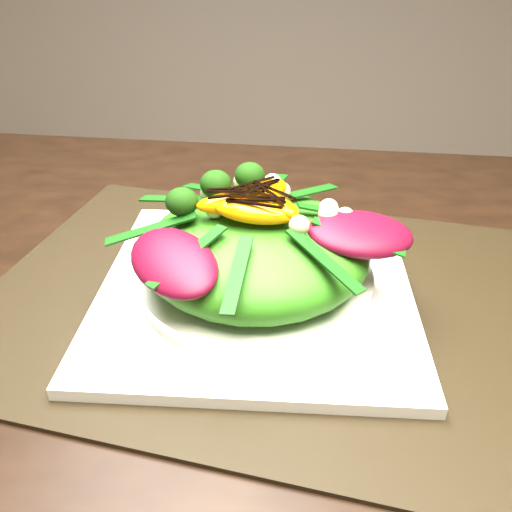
# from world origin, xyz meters

# --- Properties ---
(dining_table) EXTENTS (1.60, 0.90, 0.75)m
(dining_table) POSITION_xyz_m (0.00, 0.00, 0.73)
(dining_table) COLOR black
(dining_table) RESTS_ON floor
(placemat) EXTENTS (0.54, 0.44, 0.00)m
(placemat) POSITION_xyz_m (-0.12, 0.05, 0.75)
(placemat) COLOR black
(placemat) RESTS_ON dining_table
(plate_base) EXTENTS (0.30, 0.30, 0.01)m
(plate_base) POSITION_xyz_m (-0.12, 0.05, 0.76)
(plate_base) COLOR silver
(plate_base) RESTS_ON placemat
(salad_bowl) EXTENTS (0.24, 0.24, 0.02)m
(salad_bowl) POSITION_xyz_m (-0.12, 0.05, 0.77)
(salad_bowl) COLOR white
(salad_bowl) RESTS_ON plate_base
(lettuce_mound) EXTENTS (0.23, 0.23, 0.07)m
(lettuce_mound) POSITION_xyz_m (-0.12, 0.05, 0.80)
(lettuce_mound) COLOR #317515
(lettuce_mound) RESTS_ON salad_bowl
(radicchio_leaf) EXTENTS (0.10, 0.08, 0.02)m
(radicchio_leaf) POSITION_xyz_m (-0.03, 0.04, 0.83)
(radicchio_leaf) COLOR #4A0719
(radicchio_leaf) RESTS_ON lettuce_mound
(orange_segment) EXTENTS (0.07, 0.03, 0.02)m
(orange_segment) POSITION_xyz_m (-0.14, 0.07, 0.85)
(orange_segment) COLOR orange
(orange_segment) RESTS_ON lettuce_mound
(broccoli_floret) EXTENTS (0.05, 0.05, 0.04)m
(broccoli_floret) POSITION_xyz_m (-0.19, 0.08, 0.84)
(broccoli_floret) COLOR black
(broccoli_floret) RESTS_ON lettuce_mound
(macadamia_nut) EXTENTS (0.02, 0.02, 0.02)m
(macadamia_nut) POSITION_xyz_m (-0.10, 0.02, 0.84)
(macadamia_nut) COLOR beige
(macadamia_nut) RESTS_ON lettuce_mound
(balsamic_drizzle) EXTENTS (0.04, 0.00, 0.00)m
(balsamic_drizzle) POSITION_xyz_m (-0.14, 0.07, 0.86)
(balsamic_drizzle) COLOR black
(balsamic_drizzle) RESTS_ON orange_segment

